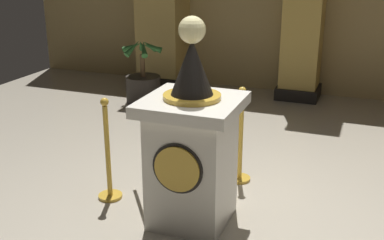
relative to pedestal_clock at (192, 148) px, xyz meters
The scene contains 6 objects.
ground_plane 0.80m from the pedestal_clock, 40.13° to the left, with size 10.62×10.62×0.00m, color #B2A893.
pedestal_clock is the anchor object (origin of this frame).
stanchion_near 1.03m from the pedestal_clock, 78.98° to the left, with size 0.24×0.24×1.04m.
stanchion_far 0.99m from the pedestal_clock, behind, with size 0.24×0.24×1.04m.
velvet_rope 0.65m from the pedestal_clock, 124.79° to the left, with size 1.01×1.00×0.22m.
potted_palm_left 3.83m from the pedestal_clock, 123.08° to the left, with size 0.67×0.59×1.06m.
Camera 1 is at (1.10, -3.81, 2.31)m, focal length 44.61 mm.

